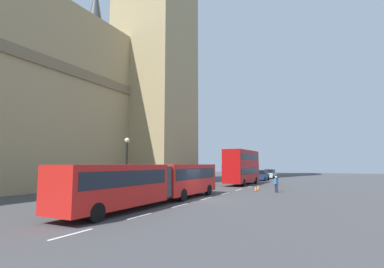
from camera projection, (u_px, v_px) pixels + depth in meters
The scene contains 10 objects.
ground_plane at pixel (201, 200), 23.08m from camera, with size 160.00×160.00×0.00m, color #424244.
lane_centre_marking at pixel (194, 202), 21.90m from camera, with size 34.40×0.16×0.01m.
articulated_bus at pixel (156, 180), 20.89m from camera, with size 17.14×2.54×2.90m.
double_decker_bus at pixel (242, 166), 40.29m from camera, with size 9.91×2.54×4.90m.
sedan_lead at pixel (262, 175), 50.58m from camera, with size 4.40×1.86×1.85m.
sedan_trailing at pixel (270, 174), 57.35m from camera, with size 4.40×1.86×1.85m.
traffic_cone_west at pixel (256, 189), 30.17m from camera, with size 0.36×0.36×0.58m.
traffic_cone_middle at pixel (258, 187), 31.91m from camera, with size 0.36×0.36×0.58m.
street_lamp at pixel (127, 163), 24.77m from camera, with size 0.44×0.44×5.27m.
pedestrian_near_cones at pixel (276, 184), 29.04m from camera, with size 0.46×0.38×1.69m.
Camera 1 is at (-21.32, -10.00, 2.94)m, focal length 26.13 mm.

